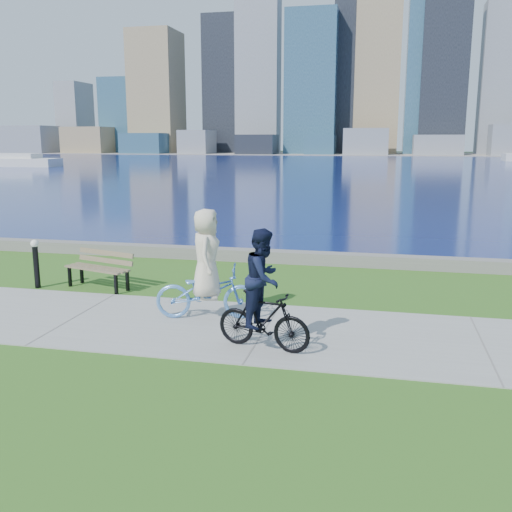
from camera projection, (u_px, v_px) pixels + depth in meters
The scene contains 11 objects.
ground at pixel (264, 331), 10.99m from camera, with size 320.00×320.00×0.00m, color #295616.
concrete_path at pixel (264, 331), 10.99m from camera, with size 80.00×3.50×0.02m, color gray.
seawall at pixel (307, 258), 16.88m from camera, with size 90.00×0.50×0.35m, color slate.
bay_water at pixel (369, 165), 79.79m from camera, with size 320.00×131.00×0.01m, color navy.
far_shore at pixel (376, 154), 135.21m from camera, with size 320.00×30.00×0.12m, color gray.
city_skyline at pixel (386, 67), 130.10m from camera, with size 178.66×22.60×76.00m.
ferry_near at pixel (13, 161), 75.34m from camera, with size 12.55×3.58×1.70m.
park_bench at pixel (100, 266), 14.08m from camera, with size 1.86×1.09×0.91m.
bollard_lamp at pixel (36, 260), 14.04m from camera, with size 0.20×0.20×1.22m.
cyclist_woman at pixel (207, 278), 11.57m from camera, with size 1.14×2.20×2.26m.
cyclist_man at pixel (263, 299), 9.84m from camera, with size 0.86×1.80×2.14m.
Camera 1 is at (2.13, -10.25, 3.65)m, focal length 40.00 mm.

